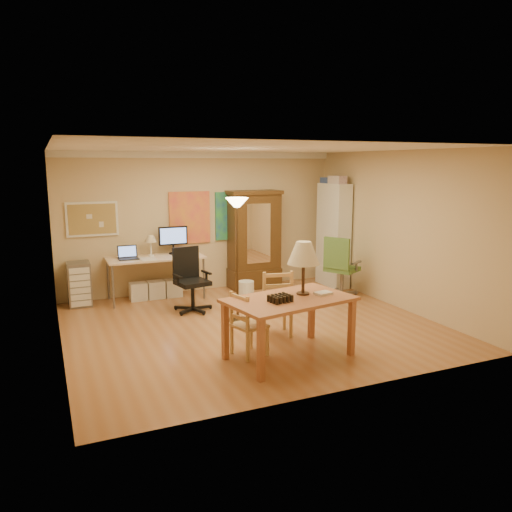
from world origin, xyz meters
name	(u,v)px	position (x,y,z in m)	size (l,w,h in m)	color
floor	(251,325)	(0.00, 0.00, 0.00)	(5.50, 5.50, 0.00)	#9D6237
crown_molding	(201,155)	(0.00, 2.46, 2.64)	(5.50, 0.08, 0.12)	white
corkboard	(92,219)	(-2.05, 2.47, 1.50)	(0.90, 0.04, 0.62)	tan
art_panel_left	(190,218)	(-0.25, 2.47, 1.45)	(0.80, 0.04, 1.00)	gold
art_panel_right	(233,216)	(0.65, 2.47, 1.45)	(0.75, 0.04, 0.95)	#246291
dining_table	(295,285)	(0.04, -1.35, 0.94)	(1.73, 1.23, 1.49)	#985431
ladder_chair_back	(275,305)	(0.14, -0.56, 0.46)	(0.54, 0.52, 0.99)	tan
ladder_chair_left	(248,326)	(-0.52, -1.12, 0.40)	(0.47, 0.48, 0.85)	tan
torchiere_lamp	(237,223)	(-0.11, 0.30, 1.57)	(0.36, 0.36, 1.96)	#3F2C19
computer_desk	(157,273)	(-0.98, 2.16, 0.48)	(1.74, 0.76, 1.32)	beige
office_chair_black	(192,294)	(-0.63, 1.12, 0.29)	(0.67, 0.67, 1.08)	black
office_chair_green	(341,281)	(2.19, 0.88, 0.31)	(0.72, 0.71, 1.15)	slate
drawer_cart	(79,284)	(-2.36, 2.23, 0.39)	(0.39, 0.47, 0.78)	slate
armoire	(254,246)	(1.01, 2.24, 0.85)	(1.06, 0.50, 1.96)	#38210F
bookshelf	(333,235)	(2.55, 1.75, 1.04)	(0.31, 0.83, 2.09)	white
wastebin	(246,291)	(0.47, 1.35, 0.18)	(0.29, 0.29, 0.36)	silver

